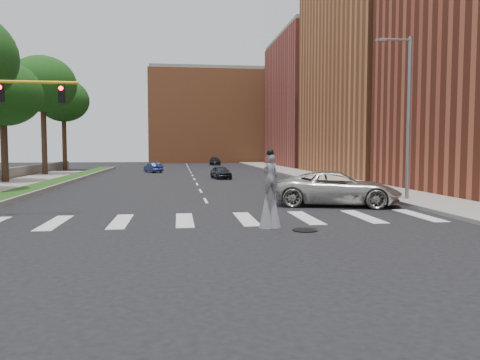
{
  "coord_description": "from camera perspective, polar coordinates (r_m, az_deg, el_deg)",
  "views": [
    {
      "loc": [
        -1.54,
        -18.26,
        3.01
      ],
      "look_at": [
        0.93,
        0.28,
        1.7
      ],
      "focal_mm": 35.0,
      "sensor_mm": 36.0,
      "label": 1
    }
  ],
  "objects": [
    {
      "name": "streetlight",
      "position": [
        27.33,
        19.69,
        7.73
      ],
      "size": [
        2.05,
        0.2,
        9.0
      ],
      "color": "slate",
      "rests_on": "ground"
    },
    {
      "name": "tree_5",
      "position": [
        64.32,
        -20.73,
        9.04
      ],
      "size": [
        6.42,
        6.42,
        11.73
      ],
      "color": "#311E13",
      "rests_on": "ground"
    },
    {
      "name": "car_far",
      "position": [
        80.04,
        -3.07,
        2.32
      ],
      "size": [
        2.14,
        4.71,
        1.34
      ],
      "primitive_type": "imported",
      "rotation": [
        0.0,
        0.0,
        -0.06
      ],
      "color": "black",
      "rests_on": "ground"
    },
    {
      "name": "grass_median",
      "position": [
        39.65,
        -22.12,
        -0.47
      ],
      "size": [
        2.0,
        60.0,
        0.25
      ],
      "primitive_type": "cube",
      "color": "#1B4213",
      "rests_on": "ground"
    },
    {
      "name": "building_far",
      "position": [
        76.32,
        10.55,
        9.19
      ],
      "size": [
        16.0,
        22.0,
        20.0
      ],
      "primitive_type": "cube",
      "color": "#AA493E",
      "rests_on": "ground"
    },
    {
      "name": "suv_crossing",
      "position": [
        24.71,
        11.79,
        -1.01
      ],
      "size": [
        6.96,
        4.72,
        1.77
      ],
      "primitive_type": "imported",
      "rotation": [
        0.0,
        0.0,
        1.27
      ],
      "color": "#B2AFA8",
      "rests_on": "ground"
    },
    {
      "name": "tree_3",
      "position": [
        43.41,
        -26.98,
        9.34
      ],
      "size": [
        6.27,
        6.27,
        10.08
      ],
      "color": "#311E13",
      "rests_on": "ground"
    },
    {
      "name": "car_mid",
      "position": [
        57.07,
        -10.55,
        1.5
      ],
      "size": [
        2.56,
        3.75,
        1.17
      ],
      "primitive_type": "imported",
      "rotation": [
        0.0,
        0.0,
        3.56
      ],
      "color": "navy",
      "rests_on": "ground"
    },
    {
      "name": "tree_4",
      "position": [
        53.94,
        -22.94,
        10.68
      ],
      "size": [
        6.9,
        6.9,
        12.56
      ],
      "color": "#311E13",
      "rests_on": "ground"
    },
    {
      "name": "building_backdrop",
      "position": [
        96.74,
        -3.13,
        7.54
      ],
      "size": [
        26.0,
        14.0,
        18.0
      ],
      "primitive_type": "cube",
      "color": "#BB683B",
      "rests_on": "ground"
    },
    {
      "name": "building_mid",
      "position": [
        54.45,
        18.67,
        13.3
      ],
      "size": [
        16.0,
        22.0,
        24.0
      ],
      "primitive_type": "cube",
      "color": "#BB683B",
      "rests_on": "ground"
    },
    {
      "name": "sidewalk_right",
      "position": [
        45.58,
        10.37,
        0.26
      ],
      "size": [
        5.0,
        90.0,
        0.18
      ],
      "primitive_type": "cube",
      "color": "gray",
      "rests_on": "ground"
    },
    {
      "name": "median_curb",
      "position": [
        39.39,
        -20.64,
        -0.43
      ],
      "size": [
        0.2,
        60.0,
        0.28
      ],
      "primitive_type": "cube",
      "color": "gray",
      "rests_on": "ground"
    },
    {
      "name": "car_near",
      "position": [
        44.82,
        -2.35,
        0.94
      ],
      "size": [
        2.04,
        3.82,
        1.24
      ],
      "primitive_type": "imported",
      "rotation": [
        0.0,
        0.0,
        0.17
      ],
      "color": "black",
      "rests_on": "ground"
    },
    {
      "name": "ground_plane",
      "position": [
        18.57,
        -2.75,
        -5.33
      ],
      "size": [
        160.0,
        160.0,
        0.0
      ],
      "primitive_type": "plane",
      "color": "black",
      "rests_on": "ground"
    },
    {
      "name": "manhole",
      "position": [
        17.15,
        7.92,
        -6.07
      ],
      "size": [
        0.9,
        0.9,
        0.04
      ],
      "primitive_type": "cylinder",
      "color": "black",
      "rests_on": "ground"
    },
    {
      "name": "stilt_performer",
      "position": [
        17.48,
        3.68,
        -2.1
      ],
      "size": [
        0.83,
        0.59,
        2.95
      ],
      "rotation": [
        0.0,
        0.0,
        3.35
      ],
      "color": "#311E13",
      "rests_on": "ground"
    }
  ]
}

